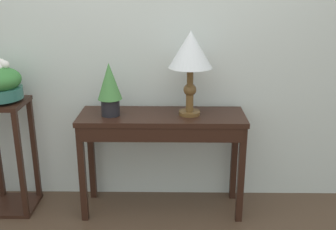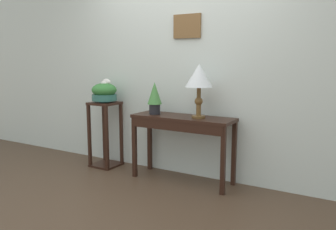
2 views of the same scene
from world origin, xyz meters
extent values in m
cube|color=#4C3828|center=(0.00, 0.00, 0.00)|extent=(12.00, 12.00, 0.01)
cube|color=silver|center=(0.00, 1.40, 1.40)|extent=(9.00, 0.10, 2.80)
cube|color=brown|center=(0.06, 1.34, 1.75)|extent=(0.34, 0.02, 0.27)
cube|color=slate|center=(0.06, 1.33, 1.75)|extent=(0.27, 0.01, 0.21)
cube|color=black|center=(0.13, 1.12, 0.73)|extent=(1.17, 0.39, 0.03)
cube|color=black|center=(0.13, 0.94, 0.66)|extent=(1.10, 0.03, 0.10)
cube|color=black|center=(-0.42, 0.95, 0.36)|extent=(0.05, 0.04, 0.71)
cube|color=black|center=(0.68, 0.95, 0.36)|extent=(0.04, 0.04, 0.71)
cube|color=black|center=(-0.42, 1.28, 0.36)|extent=(0.05, 0.04, 0.71)
cube|color=black|center=(0.68, 1.28, 0.36)|extent=(0.04, 0.04, 0.71)
cylinder|color=brown|center=(0.32, 1.12, 0.76)|extent=(0.15, 0.15, 0.02)
cylinder|color=brown|center=(0.32, 1.12, 0.85)|extent=(0.05, 0.05, 0.15)
sphere|color=brown|center=(0.32, 1.12, 0.93)|extent=(0.09, 0.09, 0.09)
cylinder|color=brown|center=(0.32, 1.12, 1.01)|extent=(0.04, 0.04, 0.15)
cone|color=silver|center=(0.32, 1.12, 1.21)|extent=(0.30, 0.30, 0.25)
cylinder|color=black|center=(-0.22, 1.09, 0.81)|extent=(0.13, 0.13, 0.12)
cone|color=#478442|center=(-0.22, 1.09, 0.99)|extent=(0.17, 0.17, 0.25)
cube|color=black|center=(-0.99, 1.11, 0.83)|extent=(0.33, 0.33, 0.03)
cube|color=black|center=(-0.99, 1.11, 0.01)|extent=(0.33, 0.33, 0.03)
cube|color=black|center=(-1.14, 0.97, 0.42)|extent=(0.04, 0.03, 0.78)
cube|color=black|center=(-0.85, 0.97, 0.42)|extent=(0.03, 0.03, 0.78)
cube|color=black|center=(-1.14, 1.26, 0.42)|extent=(0.04, 0.04, 0.78)
cube|color=black|center=(-0.85, 1.26, 0.42)|extent=(0.03, 0.04, 0.78)
cylinder|color=#2D665B|center=(-0.99, 1.11, 0.85)|extent=(0.14, 0.14, 0.02)
cylinder|color=#2D665B|center=(-0.99, 1.11, 0.90)|extent=(0.31, 0.31, 0.08)
ellipsoid|color=#387A38|center=(-0.99, 1.11, 1.00)|extent=(0.31, 0.31, 0.17)
cylinder|color=#387A38|center=(-0.97, 1.12, 1.02)|extent=(0.06, 0.03, 0.16)
sphere|color=white|center=(-0.94, 1.14, 1.10)|extent=(0.06, 0.06, 0.06)
cylinder|color=#387A38|center=(-1.00, 1.14, 1.02)|extent=(0.03, 0.06, 0.16)
sphere|color=white|center=(-1.01, 1.16, 1.10)|extent=(0.06, 0.06, 0.06)
cylinder|color=#387A38|center=(-0.99, 1.10, 1.01)|extent=(0.01, 0.03, 0.14)
sphere|color=white|center=(-0.99, 1.09, 1.09)|extent=(0.05, 0.05, 0.05)
cylinder|color=#387A38|center=(-0.98, 1.11, 1.01)|extent=(0.03, 0.02, 0.14)
sphere|color=white|center=(-0.98, 1.11, 1.08)|extent=(0.05, 0.05, 0.05)
cylinder|color=#387A38|center=(-0.98, 1.12, 1.02)|extent=(0.03, 0.04, 0.16)
sphere|color=white|center=(-0.97, 1.14, 1.10)|extent=(0.07, 0.07, 0.07)
camera|label=1|loc=(0.21, -1.56, 1.63)|focal=43.01mm
camera|label=2|loc=(1.88, -2.21, 1.36)|focal=36.54mm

